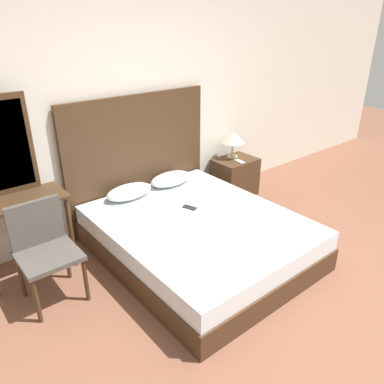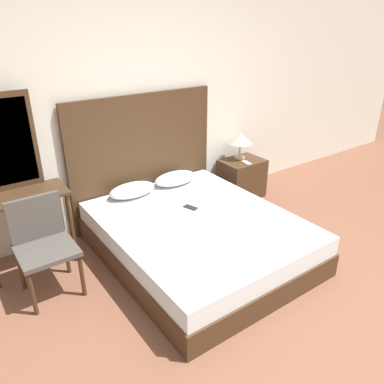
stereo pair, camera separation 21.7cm
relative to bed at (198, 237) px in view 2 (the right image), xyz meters
name	(u,v)px [view 2 (the right image)]	position (x,y,z in m)	size (l,w,h in m)	color
ground_plane	(316,331)	(0.14, -1.37, -0.21)	(16.00, 16.00, 0.00)	brown
wall_back	(148,102)	(0.14, 1.14, 1.14)	(10.00, 0.06, 2.70)	silver
bed	(198,237)	(0.00, 0.00, 0.00)	(1.71, 2.07, 0.42)	#422B19
headboard	(144,158)	(0.00, 1.06, 0.53)	(1.79, 0.05, 1.47)	#422B19
pillow_left	(132,190)	(-0.28, 0.84, 0.28)	(0.53, 0.29, 0.14)	silver
pillow_right	(175,178)	(0.28, 0.84, 0.28)	(0.53, 0.29, 0.14)	silver
phone_on_bed	(191,207)	(0.07, 0.23, 0.22)	(0.11, 0.16, 0.01)	#232328
nightstand	(241,178)	(1.30, 0.79, 0.05)	(0.55, 0.42, 0.52)	#422B19
table_lamp	(240,138)	(1.32, 0.87, 0.58)	(0.31, 0.31, 0.35)	tan
phone_on_nightstand	(246,163)	(1.27, 0.68, 0.31)	(0.09, 0.16, 0.01)	#B7B7BC
vanity_desk	(24,211)	(-1.41, 0.79, 0.39)	(0.80, 0.41, 0.76)	#422B19
vanity_mirror	(6,143)	(-1.41, 0.97, 1.00)	(0.53, 0.03, 0.88)	#422B19
chair	(43,240)	(-1.38, 0.36, 0.29)	(0.47, 0.46, 0.85)	#4C4742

